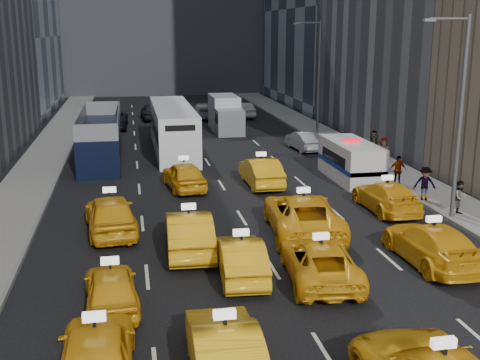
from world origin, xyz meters
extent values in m
cube|color=gray|center=(-10.50, 25.00, 0.07)|extent=(3.00, 90.00, 0.15)
cube|color=gray|center=(10.50, 25.00, 0.07)|extent=(3.00, 90.00, 0.15)
cube|color=slate|center=(-9.05, 25.00, 0.09)|extent=(0.15, 90.00, 0.18)
cube|color=slate|center=(9.05, 25.00, 0.09)|extent=(0.15, 90.00, 0.18)
cylinder|color=#595B60|center=(9.30, 12.00, 4.50)|extent=(0.20, 0.20, 9.00)
cylinder|color=#595B60|center=(8.40, 12.00, 8.80)|extent=(1.80, 0.12, 0.12)
cube|color=slate|center=(7.50, 12.00, 8.75)|extent=(0.50, 0.22, 0.12)
cylinder|color=#595B60|center=(9.30, 32.00, 4.50)|extent=(0.20, 0.20, 9.00)
cylinder|color=#595B60|center=(8.40, 32.00, 8.80)|extent=(1.80, 0.12, 0.12)
cube|color=slate|center=(7.50, 32.00, 8.75)|extent=(0.50, 0.22, 0.12)
imported|color=#FAAE15|center=(-5.90, 1.62, 0.79)|extent=(1.87, 4.62, 1.57)
imported|color=#FAAE15|center=(-2.83, 1.23, 0.77)|extent=(1.74, 4.73, 1.55)
imported|color=#FAAE15|center=(-5.64, 5.76, 0.67)|extent=(1.86, 4.03, 1.34)
imported|color=#FAAE15|center=(-1.27, 7.39, 0.70)|extent=(1.76, 4.36, 1.41)
imported|color=#FAAE15|center=(1.34, 6.63, 0.68)|extent=(2.82, 5.15, 1.37)
imported|color=#FAAE15|center=(5.85, 7.35, 0.74)|extent=(2.16, 5.16, 1.49)
imported|color=#FAAE15|center=(-5.81, 12.96, 0.83)|extent=(2.50, 5.09, 1.67)
imported|color=#FAAE15|center=(-2.79, 10.14, 0.81)|extent=(1.90, 4.95, 1.61)
imported|color=#FAAE15|center=(2.13, 11.41, 0.84)|extent=(3.41, 6.30, 1.68)
imported|color=#FAAE15|center=(6.94, 13.83, 0.70)|extent=(2.00, 4.84, 1.40)
imported|color=#FAAE15|center=(-2.10, 19.57, 0.75)|extent=(2.34, 4.58, 1.49)
imported|color=#FAAE15|center=(2.13, 19.56, 0.77)|extent=(1.70, 4.71, 1.55)
cube|color=silver|center=(7.42, 19.87, 1.10)|extent=(2.40, 5.60, 2.20)
cylinder|color=black|center=(6.52, 18.02, 0.44)|extent=(0.28, 0.88, 0.88)
cylinder|color=black|center=(8.32, 18.02, 0.44)|extent=(0.28, 0.88, 0.88)
cylinder|color=black|center=(6.52, 21.72, 0.44)|extent=(0.28, 0.88, 0.88)
cylinder|color=black|center=(8.32, 21.72, 0.44)|extent=(0.28, 0.88, 0.88)
cube|color=navy|center=(7.42, 19.87, 0.95)|extent=(2.44, 5.61, 0.25)
cube|color=red|center=(7.42, 19.87, 2.28)|extent=(1.02, 0.40, 0.16)
cube|color=black|center=(-6.74, 27.82, 1.59)|extent=(3.98, 11.17, 3.18)
cylinder|color=black|center=(-7.83, 23.26, 0.55)|extent=(0.28, 1.10, 1.10)
cylinder|color=black|center=(-5.65, 23.26, 0.55)|extent=(0.28, 1.10, 1.10)
cylinder|color=black|center=(-7.83, 32.38, 0.55)|extent=(0.28, 1.10, 1.10)
cylinder|color=black|center=(-5.65, 32.38, 0.55)|extent=(0.28, 1.10, 1.10)
cube|color=white|center=(-1.89, 29.94, 1.60)|extent=(4.00, 12.62, 3.21)
cylinder|color=black|center=(-3.04, 24.63, 0.55)|extent=(0.28, 1.10, 1.10)
cylinder|color=black|center=(-0.75, 24.63, 0.55)|extent=(0.28, 1.10, 1.10)
cylinder|color=black|center=(-3.04, 35.24, 0.55)|extent=(0.28, 1.10, 1.10)
cylinder|color=black|center=(-0.75, 35.24, 0.55)|extent=(0.28, 1.10, 1.10)
cube|color=silver|center=(3.11, 37.78, 1.45)|extent=(2.41, 6.42, 2.90)
cylinder|color=black|center=(2.18, 35.51, 0.55)|extent=(0.28, 1.10, 1.10)
cylinder|color=black|center=(4.05, 35.51, 0.55)|extent=(0.28, 1.10, 1.10)
cylinder|color=black|center=(2.18, 40.05, 0.55)|extent=(0.28, 1.10, 1.10)
cylinder|color=black|center=(4.05, 40.05, 0.55)|extent=(0.28, 1.10, 1.10)
imported|color=#97999E|center=(7.26, 28.68, 0.68)|extent=(1.76, 4.24, 1.36)
imported|color=black|center=(-6.40, 40.98, 0.83)|extent=(2.90, 6.02, 1.65)
imported|color=slate|center=(2.12, 45.37, 0.75)|extent=(2.54, 5.30, 1.49)
imported|color=black|center=(-2.74, 45.38, 0.80)|extent=(2.05, 4.77, 1.61)
imported|color=#AEB2B6|center=(5.89, 45.19, 0.73)|extent=(2.01, 4.60, 1.47)
imported|color=gray|center=(9.77, 12.23, 0.94)|extent=(0.86, 0.64, 1.59)
imported|color=gray|center=(9.35, 14.74, 0.99)|extent=(1.17, 0.81, 1.67)
imported|color=gray|center=(9.32, 17.78, 0.96)|extent=(0.99, 0.54, 1.61)
imported|color=gray|center=(10.16, 21.65, 1.09)|extent=(1.03, 0.75, 1.89)
imported|color=gray|center=(10.84, 24.73, 1.05)|extent=(1.73, 1.02, 1.79)
camera|label=1|loc=(-4.87, -11.78, 8.43)|focal=45.00mm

